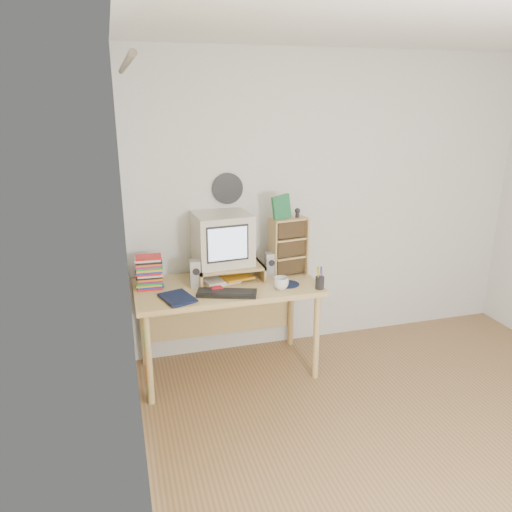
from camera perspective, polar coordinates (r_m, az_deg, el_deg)
floor at (r=3.52m, az=20.35°, el=-20.91°), size 3.50×3.50×0.00m
ceiling at (r=2.81m, az=26.33°, el=23.53°), size 3.50×3.50×0.00m
back_wall at (r=4.37m, az=8.76°, el=5.95°), size 3.50×0.00×3.50m
left_wall at (r=2.31m, az=-13.56°, el=-5.34°), size 0.00×3.50×3.50m
curtain at (r=2.80m, az=-13.11°, el=-3.37°), size 0.00×2.20×2.20m
wall_disc at (r=4.02m, az=-3.26°, el=7.70°), size 0.25×0.02×0.25m
desk at (r=3.96m, az=-3.54°, el=-4.76°), size 1.40×0.70×0.75m
monitor_riser at (r=3.92m, az=-3.01°, el=-1.41°), size 0.52×0.30×0.12m
crt_monitor at (r=3.89m, az=-3.79°, el=1.90°), size 0.45×0.45×0.40m
speaker_left at (r=3.80m, az=-6.95°, el=-2.02°), size 0.08×0.08×0.21m
speaker_right at (r=3.98m, az=1.61°, el=-1.02°), size 0.08×0.08×0.20m
keyboard at (r=3.65m, az=-3.36°, el=-4.27°), size 0.46×0.28×0.03m
dvd_stack at (r=3.82m, az=-12.11°, el=-1.71°), size 0.19×0.14×0.27m
cd_rack at (r=4.01m, az=3.70°, el=1.11°), size 0.30×0.19×0.47m
mug at (r=3.75m, az=2.86°, el=-3.14°), size 0.15×0.15×0.09m
diary at (r=3.57m, az=-10.43°, el=-4.89°), size 0.28×0.24×0.05m
mousepad at (r=3.86m, az=3.61°, el=-3.23°), size 0.20×0.20×0.00m
pen_cup at (r=3.77m, az=7.30°, el=-2.78°), size 0.07×0.07×0.13m
papers at (r=3.92m, az=-3.39°, el=-2.64°), size 0.30×0.25×0.04m
red_box at (r=3.70m, az=-4.51°, el=-3.86°), size 0.09×0.06×0.04m
game_box at (r=3.89m, az=2.92°, el=5.58°), size 0.15×0.06×0.19m
webcam at (r=3.96m, az=4.76°, el=4.96°), size 0.05×0.05×0.08m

